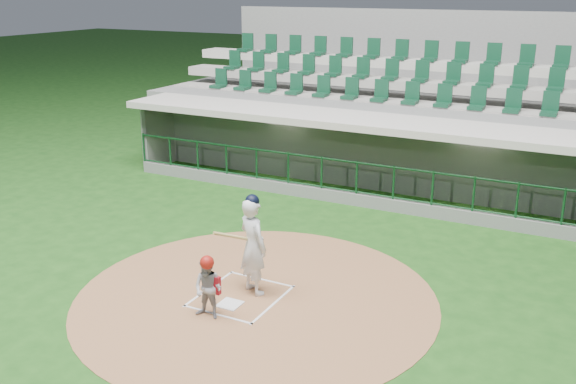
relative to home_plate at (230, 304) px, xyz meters
The scene contains 8 objects.
ground 0.70m from the home_plate, 90.00° to the left, with size 120.00×120.00×0.00m, color #174313.
dirt_circle 0.58m from the home_plate, 59.04° to the left, with size 7.20×7.20×0.01m, color brown.
home_plate is the anchor object (origin of this frame).
batter_box_chalk 0.40m from the home_plate, 90.00° to the left, with size 1.55×1.80×0.01m.
dugout_structure 8.56m from the home_plate, 89.99° to the left, with size 16.40×3.70×3.00m.
seating_deck 11.69m from the home_plate, 90.00° to the left, with size 17.00×6.72×5.15m.
batter 1.24m from the home_plate, 79.42° to the left, with size 0.97×1.01×2.07m.
catcher 0.84m from the home_plate, 98.28° to the right, with size 0.58×0.47×1.24m.
Camera 1 is at (6.12, -10.12, 5.95)m, focal length 40.00 mm.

